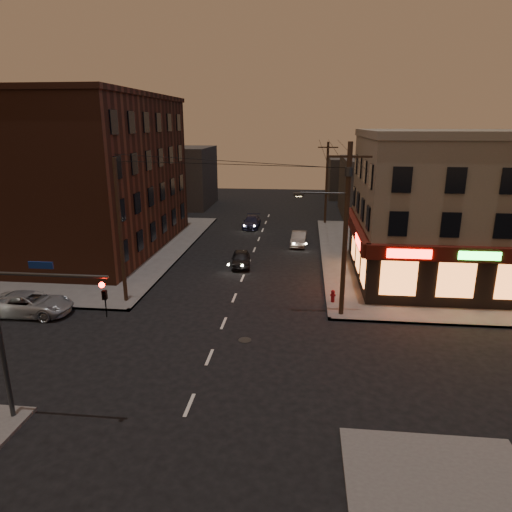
# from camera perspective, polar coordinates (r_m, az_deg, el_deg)

# --- Properties ---
(ground) EXTENTS (120.00, 120.00, 0.00)m
(ground) POSITION_cam_1_polar(r_m,az_deg,el_deg) (23.12, -5.84, -12.47)
(ground) COLOR black
(ground) RESTS_ON ground
(sidewalk_ne) EXTENTS (24.00, 28.00, 0.15)m
(sidewalk_ne) POSITION_cam_1_polar(r_m,az_deg,el_deg) (42.54, 24.50, -0.24)
(sidewalk_ne) COLOR #514F4C
(sidewalk_ne) RESTS_ON ground
(sidewalk_nw) EXTENTS (24.00, 28.00, 0.15)m
(sidewalk_nw) POSITION_cam_1_polar(r_m,az_deg,el_deg) (46.16, -23.16, 1.13)
(sidewalk_nw) COLOR #514F4C
(sidewalk_nw) RESTS_ON ground
(pizza_building) EXTENTS (15.85, 12.85, 10.50)m
(pizza_building) POSITION_cam_1_polar(r_m,az_deg,el_deg) (35.62, 25.00, 5.47)
(pizza_building) COLOR gray
(pizza_building) RESTS_ON sidewalk_ne
(brick_apartment) EXTENTS (12.00, 20.00, 13.00)m
(brick_apartment) POSITION_cam_1_polar(r_m,az_deg,el_deg) (43.41, -20.04, 9.43)
(brick_apartment) COLOR #4B2618
(brick_apartment) RESTS_ON sidewalk_nw
(bg_building_ne_a) EXTENTS (10.00, 12.00, 7.00)m
(bg_building_ne_a) POSITION_cam_1_polar(r_m,az_deg,el_deg) (59.07, 15.59, 8.29)
(bg_building_ne_a) COLOR #3F3D3A
(bg_building_ne_a) RESTS_ON ground
(bg_building_nw) EXTENTS (9.00, 10.00, 8.00)m
(bg_building_nw) POSITION_cam_1_polar(r_m,az_deg,el_deg) (64.61, -9.68, 9.74)
(bg_building_nw) COLOR #3F3D3A
(bg_building_nw) RESTS_ON ground
(bg_building_ne_b) EXTENTS (8.00, 8.00, 6.00)m
(bg_building_ne_b) POSITION_cam_1_polar(r_m,az_deg,el_deg) (72.65, 12.27, 9.51)
(bg_building_ne_b) COLOR #3F3D3A
(bg_building_ne_b) RESTS_ON ground
(utility_pole_main) EXTENTS (4.20, 0.44, 10.00)m
(utility_pole_main) POSITION_cam_1_polar(r_m,az_deg,el_deg) (26.24, 10.95, 4.26)
(utility_pole_main) COLOR #382619
(utility_pole_main) RESTS_ON sidewalk_ne
(utility_pole_far) EXTENTS (0.26, 0.26, 9.00)m
(utility_pole_far) POSITION_cam_1_polar(r_m,az_deg,el_deg) (52.25, 8.81, 9.00)
(utility_pole_far) COLOR #382619
(utility_pole_far) RESTS_ON sidewalk_ne
(utility_pole_west) EXTENTS (0.24, 0.24, 9.00)m
(utility_pole_west) POSITION_cam_1_polar(r_m,az_deg,el_deg) (29.32, -16.59, 2.90)
(utility_pole_west) COLOR #382619
(utility_pole_west) RESTS_ON sidewalk_nw
(traffic_signal) EXTENTS (4.49, 0.32, 6.47)m
(traffic_signal) POSITION_cam_1_polar(r_m,az_deg,el_deg) (18.71, -27.05, -7.36)
(traffic_signal) COLOR #333538
(traffic_signal) RESTS_ON ground
(suv_cross) EXTENTS (5.02, 2.36, 1.39)m
(suv_cross) POSITION_cam_1_polar(r_m,az_deg,el_deg) (30.62, -26.42, -5.36)
(suv_cross) COLOR #989DA1
(suv_cross) RESTS_ON ground
(sedan_near) EXTENTS (1.88, 3.81, 1.25)m
(sedan_near) POSITION_cam_1_polar(r_m,az_deg,el_deg) (36.59, -1.90, -0.36)
(sedan_near) COLOR black
(sedan_near) RESTS_ON ground
(sedan_mid) EXTENTS (1.59, 3.93, 1.27)m
(sedan_mid) POSITION_cam_1_polar(r_m,az_deg,el_deg) (43.15, 5.38, 2.17)
(sedan_mid) COLOR slate
(sedan_mid) RESTS_ON ground
(sedan_far) EXTENTS (1.77, 4.29, 1.24)m
(sedan_far) POSITION_cam_1_polar(r_m,az_deg,el_deg) (50.42, -0.56, 4.28)
(sedan_far) COLOR #1A1C34
(sedan_far) RESTS_ON ground
(fire_hydrant) EXTENTS (0.34, 0.34, 0.80)m
(fire_hydrant) POSITION_cam_1_polar(r_m,az_deg,el_deg) (29.45, 9.59, -4.86)
(fire_hydrant) COLOR maroon
(fire_hydrant) RESTS_ON sidewalk_ne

